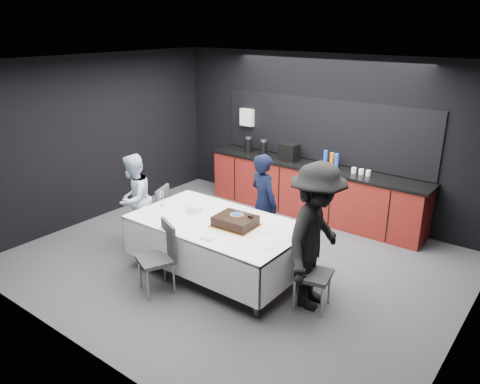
# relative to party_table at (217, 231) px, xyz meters

# --- Properties ---
(ground) EXTENTS (6.00, 6.00, 0.00)m
(ground) POSITION_rel_party_table_xyz_m (0.00, 0.40, -0.64)
(ground) COLOR #48484D
(ground) RESTS_ON ground
(room_shell) EXTENTS (6.04, 5.04, 2.82)m
(room_shell) POSITION_rel_party_table_xyz_m (0.00, 0.40, 1.22)
(room_shell) COLOR white
(room_shell) RESTS_ON ground
(kitchenette) EXTENTS (4.10, 0.64, 2.05)m
(kitchenette) POSITION_rel_party_table_xyz_m (-0.02, 2.62, -0.10)
(kitchenette) COLOR maroon
(kitchenette) RESTS_ON ground
(party_table) EXTENTS (2.32, 1.32, 0.78)m
(party_table) POSITION_rel_party_table_xyz_m (0.00, 0.00, 0.00)
(party_table) COLOR #99999E
(party_table) RESTS_ON ground
(cake_assembly) EXTENTS (0.57, 0.48, 0.17)m
(cake_assembly) POSITION_rel_party_table_xyz_m (0.28, 0.03, 0.21)
(cake_assembly) COLOR gold
(cake_assembly) RESTS_ON party_table
(plate_stack) EXTENTS (0.23, 0.23, 0.10)m
(plate_stack) POSITION_rel_party_table_xyz_m (-0.47, 0.07, 0.19)
(plate_stack) COLOR white
(plate_stack) RESTS_ON party_table
(loose_plate_near) EXTENTS (0.18, 0.18, 0.01)m
(loose_plate_near) POSITION_rel_party_table_xyz_m (-0.33, -0.31, 0.14)
(loose_plate_near) COLOR white
(loose_plate_near) RESTS_ON party_table
(loose_plate_right_a) EXTENTS (0.19, 0.19, 0.01)m
(loose_plate_right_a) POSITION_rel_party_table_xyz_m (0.69, 0.13, 0.14)
(loose_plate_right_a) COLOR white
(loose_plate_right_a) RESTS_ON party_table
(loose_plate_right_b) EXTENTS (0.20, 0.20, 0.01)m
(loose_plate_right_b) POSITION_rel_party_table_xyz_m (0.94, -0.21, 0.14)
(loose_plate_right_b) COLOR white
(loose_plate_right_b) RESTS_ON party_table
(loose_plate_far) EXTENTS (0.19, 0.19, 0.01)m
(loose_plate_far) POSITION_rel_party_table_xyz_m (0.13, 0.28, 0.14)
(loose_plate_far) COLOR white
(loose_plate_far) RESTS_ON party_table
(fork_pile) EXTENTS (0.15, 0.10, 0.02)m
(fork_pile) POSITION_rel_party_table_xyz_m (0.25, -0.49, 0.15)
(fork_pile) COLOR white
(fork_pile) RESTS_ON party_table
(champagne_flute) EXTENTS (0.06, 0.06, 0.22)m
(champagne_flute) POSITION_rel_party_table_xyz_m (-0.98, -0.06, 0.30)
(champagne_flute) COLOR white
(champagne_flute) RESTS_ON party_table
(chair_left) EXTENTS (0.54, 0.54, 0.92)m
(chair_left) POSITION_rel_party_table_xyz_m (-1.36, 0.17, -0.11)
(chair_left) COLOR #313136
(chair_left) RESTS_ON ground
(chair_right) EXTENTS (0.50, 0.50, 0.92)m
(chair_right) POSITION_rel_party_table_xyz_m (1.36, 0.03, -0.11)
(chair_right) COLOR #313136
(chair_right) RESTS_ON ground
(chair_near) EXTENTS (0.55, 0.55, 0.92)m
(chair_near) POSITION_rel_party_table_xyz_m (-0.30, -0.76, -0.11)
(chair_near) COLOR #313136
(chair_near) RESTS_ON ground
(person_center) EXTENTS (0.65, 0.54, 1.51)m
(person_center) POSITION_rel_party_table_xyz_m (0.09, 0.96, 0.12)
(person_center) COLOR black
(person_center) RESTS_ON ground
(person_left) EXTENTS (0.75, 0.83, 1.41)m
(person_left) POSITION_rel_party_table_xyz_m (-1.67, -0.00, 0.07)
(person_left) COLOR silver
(person_left) RESTS_ON ground
(person_right) EXTENTS (0.83, 1.26, 1.82)m
(person_right) POSITION_rel_party_table_xyz_m (1.40, 0.13, 0.27)
(person_right) COLOR black
(person_right) RESTS_ON ground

